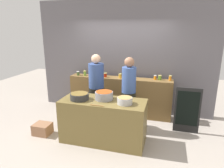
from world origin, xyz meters
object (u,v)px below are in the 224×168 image
at_px(preserve_jar_7, 160,78).
at_px(wooden_spoon, 97,105).
at_px(cook_with_tongs, 97,94).
at_px(cook_in_cap, 129,98).
at_px(preserve_jar_5, 131,76).
at_px(preserve_jar_6, 155,77).
at_px(chalkboard_sign, 187,110).
at_px(preserve_jar_8, 170,78).
at_px(bread_crate, 43,129).
at_px(preserve_jar_2, 98,74).
at_px(preserve_jar_3, 105,75).
at_px(preserve_jar_1, 85,73).
at_px(cooking_pot_right, 125,101).
at_px(preserve_jar_4, 120,76).
at_px(cooking_pot_left, 79,96).
at_px(cooking_pot_center, 104,96).
at_px(preserve_jar_0, 78,73).

relative_size(preserve_jar_7, wooden_spoon, 0.44).
bearing_deg(cook_with_tongs, cook_in_cap, -7.27).
distance_m(preserve_jar_7, cook_in_cap, 1.10).
distance_m(preserve_jar_5, preserve_jar_6, 0.60).
distance_m(wooden_spoon, chalkboard_sign, 2.07).
height_order(preserve_jar_8, bread_crate, preserve_jar_8).
relative_size(preserve_jar_2, chalkboard_sign, 0.13).
bearing_deg(bread_crate, cook_with_tongs, 40.01).
bearing_deg(wooden_spoon, preserve_jar_8, 54.01).
height_order(preserve_jar_3, preserve_jar_7, preserve_jar_7).
bearing_deg(preserve_jar_8, preserve_jar_5, -177.11).
bearing_deg(wooden_spoon, preserve_jar_1, 119.46).
bearing_deg(chalkboard_sign, preserve_jar_2, 166.15).
distance_m(preserve_jar_2, preserve_jar_6, 1.49).
xyz_separation_m(cooking_pot_right, cook_in_cap, (-0.06, 0.67, -0.18)).
bearing_deg(preserve_jar_4, wooden_spoon, -91.15).
xyz_separation_m(preserve_jar_2, preserve_jar_3, (0.20, -0.02, -0.01)).
relative_size(preserve_jar_3, cooking_pot_left, 0.29).
bearing_deg(preserve_jar_2, cooking_pot_left, -85.39).
height_order(preserve_jar_6, cooking_pot_right, preserve_jar_6).
height_order(preserve_jar_2, preserve_jar_4, preserve_jar_2).
height_order(preserve_jar_2, cooking_pot_right, preserve_jar_2).
distance_m(preserve_jar_4, preserve_jar_6, 0.89).
relative_size(cooking_pot_left, cooking_pot_center, 1.03).
xyz_separation_m(preserve_jar_0, cook_with_tongs, (0.77, -0.65, -0.31)).
bearing_deg(preserve_jar_2, cooking_pot_right, -54.48).
height_order(preserve_jar_5, cooking_pot_right, preserve_jar_5).
xyz_separation_m(cooking_pot_center, bread_crate, (-1.38, -0.18, -0.85)).
bearing_deg(wooden_spoon, cooking_pot_center, 86.95).
bearing_deg(bread_crate, preserve_jar_5, 42.32).
bearing_deg(cooking_pot_center, preserve_jar_0, 132.00).
distance_m(preserve_jar_5, bread_crate, 2.46).
height_order(preserve_jar_1, preserve_jar_8, preserve_jar_1).
distance_m(preserve_jar_1, preserve_jar_4, 0.99).
relative_size(preserve_jar_8, wooden_spoon, 0.48).
relative_size(cooking_pot_left, wooden_spoon, 1.40).
bearing_deg(cook_in_cap, preserve_jar_2, 141.28).
xyz_separation_m(preserve_jar_1, preserve_jar_6, (1.87, 0.07, -0.01)).
bearing_deg(preserve_jar_8, cooking_pot_left, -138.41).
xyz_separation_m(preserve_jar_4, cooking_pot_right, (0.44, -1.44, -0.12)).
height_order(cooking_pot_center, bread_crate, cooking_pot_center).
distance_m(preserve_jar_1, cook_in_cap, 1.60).
bearing_deg(cooking_pot_center, preserve_jar_1, 126.42).
relative_size(preserve_jar_2, preserve_jar_5, 1.21).
height_order(preserve_jar_4, cook_in_cap, cook_in_cap).
bearing_deg(preserve_jar_6, preserve_jar_1, -177.74).
bearing_deg(preserve_jar_0, preserve_jar_4, 0.74).
distance_m(cooking_pot_left, cooking_pot_center, 0.49).
bearing_deg(cooking_pot_left, preserve_jar_3, 86.85).
bearing_deg(cooking_pot_center, preserve_jar_3, 106.59).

